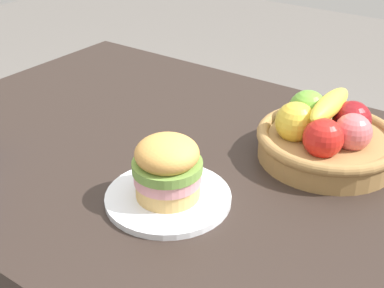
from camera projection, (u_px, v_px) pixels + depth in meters
The scene contains 4 objects.
dining_table at pixel (198, 198), 1.13m from camera, with size 1.40×0.90×0.75m.
plate at pixel (168, 198), 0.94m from camera, with size 0.23×0.23×0.01m, color white.
sandwich at pixel (167, 167), 0.91m from camera, with size 0.12×0.12×0.12m.
fruit_basket at pixel (326, 136), 1.06m from camera, with size 0.29×0.29×0.14m.
Camera 1 is at (0.53, -0.76, 1.30)m, focal length 48.86 mm.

